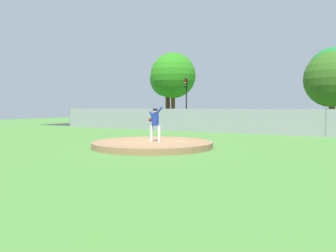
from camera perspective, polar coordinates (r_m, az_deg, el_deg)
ground_plane at (r=20.92m, az=6.37°, el=-1.94°), size 80.00×80.00×0.00m
asphalt_strip at (r=28.87m, az=13.27°, el=-0.60°), size 44.00×7.00×0.01m
pitchers_mound at (r=15.65m, az=-2.65°, el=-3.14°), size 5.59×5.59×0.27m
pitcher_youth at (r=15.47m, az=-2.22°, el=0.79°), size 0.80×0.32×1.63m
baseball at (r=15.28m, az=2.37°, el=-2.64°), size 0.07×0.07×0.07m
chainlink_fence at (r=24.57m, az=10.19°, el=0.84°), size 32.07×0.07×1.85m
parked_car_red at (r=30.47m, az=4.80°, el=1.20°), size 2.18×4.58×1.72m
parked_car_silver at (r=33.17m, az=-1.89°, el=1.38°), size 2.01×4.28×1.74m
traffic_cone_orange at (r=30.93m, az=-1.24°, el=0.21°), size 0.40×0.40×0.55m
traffic_light_near at (r=35.31m, az=3.07°, el=5.55°), size 0.28×0.46×4.87m
tree_broad_right at (r=41.72m, az=-0.04°, el=7.88°), size 4.40×4.40×7.53m
tree_slender_far at (r=40.93m, az=0.86°, el=8.53°), size 5.45×5.45×8.44m
tree_tall_centre at (r=37.13m, az=26.16°, el=7.13°), size 5.52×5.52×7.41m
tree_broad_left at (r=38.08m, az=26.36°, el=7.95°), size 5.30×5.30×7.91m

